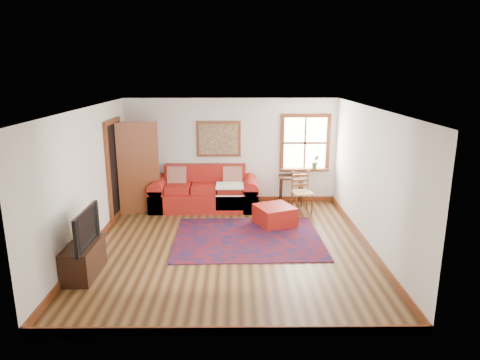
{
  "coord_description": "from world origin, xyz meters",
  "views": [
    {
      "loc": [
        0.12,
        -7.29,
        3.13
      ],
      "look_at": [
        0.19,
        0.6,
        1.09
      ],
      "focal_mm": 32.0,
      "sensor_mm": 36.0,
      "label": 1
    }
  ],
  "objects_px": {
    "ladder_back_chair": "(301,191)",
    "media_cabinet": "(84,259)",
    "red_leather_sofa": "(205,194)",
    "side_table": "(291,181)",
    "red_ottoman": "(275,215)"
  },
  "relations": [
    {
      "from": "red_leather_sofa",
      "to": "red_ottoman",
      "type": "relative_size",
      "value": 3.46
    },
    {
      "from": "media_cabinet",
      "to": "red_ottoman",
      "type": "bearing_deg",
      "value": 34.82
    },
    {
      "from": "side_table",
      "to": "ladder_back_chair",
      "type": "bearing_deg",
      "value": -72.61
    },
    {
      "from": "ladder_back_chair",
      "to": "media_cabinet",
      "type": "height_order",
      "value": "ladder_back_chair"
    },
    {
      "from": "red_leather_sofa",
      "to": "media_cabinet",
      "type": "relative_size",
      "value": 2.6
    },
    {
      "from": "red_leather_sofa",
      "to": "side_table",
      "type": "relative_size",
      "value": 3.55
    },
    {
      "from": "media_cabinet",
      "to": "red_leather_sofa",
      "type": "bearing_deg",
      "value": 63.99
    },
    {
      "from": "side_table",
      "to": "ladder_back_chair",
      "type": "relative_size",
      "value": 0.76
    },
    {
      "from": "red_leather_sofa",
      "to": "red_ottoman",
      "type": "distance_m",
      "value": 1.93
    },
    {
      "from": "red_ottoman",
      "to": "ladder_back_chair",
      "type": "height_order",
      "value": "ladder_back_chair"
    },
    {
      "from": "red_ottoman",
      "to": "side_table",
      "type": "bearing_deg",
      "value": 46.04
    },
    {
      "from": "red_leather_sofa",
      "to": "media_cabinet",
      "type": "xyz_separation_m",
      "value": [
        -1.66,
        -3.4,
        -0.06
      ]
    },
    {
      "from": "side_table",
      "to": "red_ottoman",
      "type": "bearing_deg",
      "value": -109.82
    },
    {
      "from": "media_cabinet",
      "to": "side_table",
      "type": "bearing_deg",
      "value": 44.44
    },
    {
      "from": "red_leather_sofa",
      "to": "ladder_back_chair",
      "type": "height_order",
      "value": "red_leather_sofa"
    }
  ]
}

